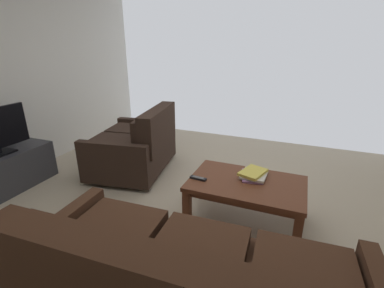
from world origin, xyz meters
name	(u,v)px	position (x,y,z in m)	size (l,w,h in m)	color
ground_plane	(202,212)	(0.00, 0.00, 0.00)	(5.24, 5.03, 0.01)	#B7A88E
wall_right	(1,72)	(2.62, 0.00, 1.31)	(0.12, 5.03, 2.62)	silver
loveseat_near	(137,146)	(1.15, -0.59, 0.36)	(1.07, 1.29, 0.87)	black
coffee_table	(246,188)	(-0.43, 0.00, 0.37)	(1.05, 0.67, 0.43)	brown
tv_stand	(4,173)	(2.27, 0.48, 0.23)	(0.42, 1.14, 0.46)	#38383D
book_stack	(253,174)	(-0.47, -0.12, 0.47)	(0.26, 0.33, 0.07)	#996699
tv_remote	(198,178)	(0.01, 0.12, 0.44)	(0.16, 0.06, 0.02)	black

